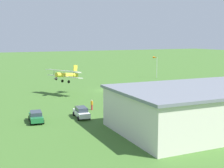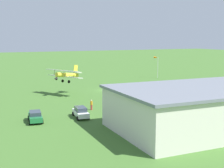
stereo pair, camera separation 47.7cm
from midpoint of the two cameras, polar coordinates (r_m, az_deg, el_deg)
The scene contains 9 objects.
ground_plane at distance 72.83m, azimuth -1.13°, elevation -1.16°, with size 400.00×400.00×0.00m, color #3D6628.
biplane at distance 67.55m, azimuth -8.01°, elevation 1.68°, with size 7.13×9.03×3.61m.
car_white at distance 48.57m, azimuth -5.34°, elevation -5.03°, with size 2.28×4.59×1.63m.
car_green at distance 47.26m, azimuth -13.27°, elevation -5.63°, with size 2.44×4.45×1.54m.
person_walking_on_apron at distance 70.60m, azimuth 16.34°, elevation -1.14°, with size 0.51×0.51×1.63m.
person_crossing_taxiway at distance 53.47m, azimuth -3.44°, elevation -3.74°, with size 0.47×0.47×1.72m.
person_beside_truck at distance 66.80m, azimuth 13.11°, elevation -1.52°, with size 0.52×0.52×1.67m.
person_at_fence_line at distance 68.25m, azimuth 15.06°, elevation -1.36°, with size 0.46×0.46×1.74m.
windsock at distance 95.67m, azimuth 8.05°, elevation 4.44°, with size 1.24×1.42×6.42m.
Camera 2 is at (29.94, 65.29, 12.08)m, focal length 51.19 mm.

